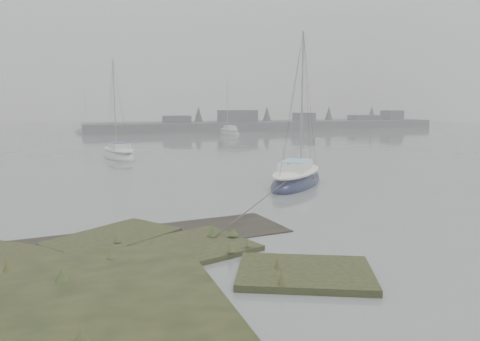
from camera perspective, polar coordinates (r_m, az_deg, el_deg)
ground at (r=41.57m, az=-12.41°, el=1.85°), size 160.00×160.00×0.00m
far_shoreline at (r=79.65m, az=4.16°, el=5.63°), size 60.00×8.00×4.15m
sailboat_main at (r=26.04m, az=6.90°, el=-1.15°), size 5.89×6.16×9.06m
sailboat_white at (r=39.62m, az=-14.54°, el=1.86°), size 3.03×6.39×8.65m
sailboat_far_b at (r=67.18m, az=-1.30°, el=4.65°), size 2.23×5.97×8.29m
sailboat_far_c at (r=74.60m, az=-17.72°, el=4.59°), size 5.21×3.30×7.00m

